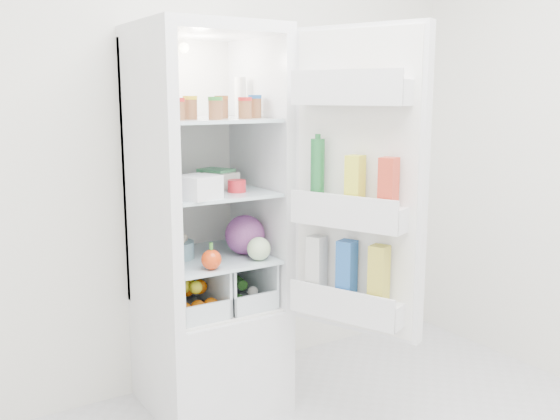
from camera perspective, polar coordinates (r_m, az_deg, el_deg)
room_walls at (r=2.00m, az=14.06°, el=13.04°), size 3.02×3.02×2.61m
refrigerator at (r=3.03m, az=-6.90°, el=-5.43°), size 0.60×0.60×1.80m
shelf_low at (r=2.95m, az=-6.41°, el=-4.32°), size 0.49×0.53×0.01m
shelf_mid at (r=2.89m, az=-6.53°, el=1.63°), size 0.49×0.53×0.02m
shelf_top at (r=2.86m, az=-6.67°, el=8.19°), size 0.49×0.53×0.02m
crisper_left at (r=2.94m, az=-8.52°, el=-7.08°), size 0.23×0.46×0.22m
crisper_right at (r=3.04m, az=-4.27°, el=-6.39°), size 0.23×0.46×0.22m
condiment_jars at (r=2.77m, az=-6.38°, el=9.16°), size 0.46×0.32×0.08m
squeeze_bottle at (r=2.98m, az=-3.64°, el=10.25°), size 0.06×0.06×0.18m
tub_white at (r=2.66m, az=-7.52°, el=2.09°), size 0.20×0.20×0.10m
tub_cream at (r=2.95m, az=-5.42°, el=2.71°), size 0.16×0.16×0.07m
tin_red at (r=2.83m, az=-3.98°, el=2.20°), size 0.09×0.09×0.06m
foil_tray at (r=3.04m, az=-8.33°, el=2.57°), size 0.18×0.14×0.04m
tub_green at (r=2.99m, az=-5.86°, el=2.94°), size 0.16×0.18×0.09m
red_cabbage at (r=2.95m, az=-3.23°, el=-2.28°), size 0.19×0.19×0.19m
bell_pepper at (r=2.71m, az=-6.29°, el=-4.53°), size 0.09×0.09×0.09m
mushroom_bowl at (r=2.92m, az=-9.50°, el=-3.63°), size 0.17×0.17×0.08m
salad_bag at (r=2.84m, az=-1.95°, el=-3.56°), size 0.11×0.11×0.11m
citrus_pile at (r=2.90m, az=-8.09°, el=-7.69°), size 0.20×0.24×0.16m
veg_pile at (r=3.06m, az=-4.16°, el=-7.23°), size 0.16×0.30×0.10m
fridge_door at (r=2.64m, az=6.91°, el=1.72°), size 0.37×0.58×1.30m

